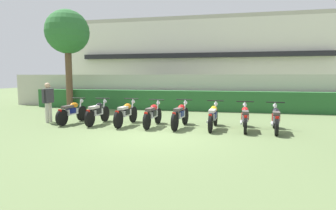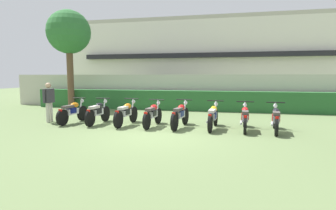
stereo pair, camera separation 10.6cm
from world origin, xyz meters
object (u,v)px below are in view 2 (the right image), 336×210
at_px(motorcycle_in_row_3, 153,114).
at_px(motorcycle_in_row_5, 213,116).
at_px(parked_car, 159,89).
at_px(motorcycle_in_row_2, 126,113).
at_px(motorcycle_in_row_1, 98,112).
at_px(motorcycle_in_row_4, 180,115).
at_px(tree_near_inspector, 69,33).
at_px(motorcycle_in_row_0, 73,112).
at_px(motorcycle_in_row_6, 245,117).
at_px(inspector_person, 49,99).
at_px(motorcycle_in_row_7, 276,119).

distance_m(motorcycle_in_row_3, motorcycle_in_row_5, 2.17).
relative_size(parked_car, motorcycle_in_row_2, 2.38).
distance_m(motorcycle_in_row_2, motorcycle_in_row_3, 1.04).
relative_size(motorcycle_in_row_1, motorcycle_in_row_4, 0.94).
bearing_deg(tree_near_inspector, motorcycle_in_row_0, -57.28).
relative_size(motorcycle_in_row_3, motorcycle_in_row_5, 0.95).
xyz_separation_m(motorcycle_in_row_2, motorcycle_in_row_5, (3.21, -0.03, -0.01)).
bearing_deg(motorcycle_in_row_4, motorcycle_in_row_3, 97.70).
bearing_deg(motorcycle_in_row_6, inspector_person, 92.58).
bearing_deg(motorcycle_in_row_0, motorcycle_in_row_4, -85.07).
distance_m(motorcycle_in_row_4, motorcycle_in_row_5, 1.16).
xyz_separation_m(tree_near_inspector, motorcycle_in_row_3, (5.99, -4.28, -3.72)).
relative_size(motorcycle_in_row_2, motorcycle_in_row_4, 1.01).
bearing_deg(inspector_person, tree_near_inspector, 111.88).
xyz_separation_m(motorcycle_in_row_3, inspector_person, (-4.27, 0.00, 0.47)).
distance_m(parked_car, motorcycle_in_row_1, 8.92).
relative_size(tree_near_inspector, motorcycle_in_row_7, 2.91).
bearing_deg(parked_car, motorcycle_in_row_2, -89.09).
bearing_deg(inspector_person, motorcycle_in_row_7, -0.44).
height_order(motorcycle_in_row_5, inspector_person, inspector_person).
bearing_deg(motorcycle_in_row_5, motorcycle_in_row_4, 95.25).
xyz_separation_m(parked_car, motorcycle_in_row_1, (-0.14, -8.90, -0.48)).
bearing_deg(motorcycle_in_row_7, motorcycle_in_row_6, 91.07).
bearing_deg(motorcycle_in_row_5, motorcycle_in_row_2, 94.35).
relative_size(motorcycle_in_row_0, motorcycle_in_row_6, 0.97).
distance_m(tree_near_inspector, motorcycle_in_row_2, 7.49).
distance_m(motorcycle_in_row_0, inspector_person, 1.13).
bearing_deg(motorcycle_in_row_2, motorcycle_in_row_3, -89.28).
bearing_deg(motorcycle_in_row_1, motorcycle_in_row_4, -89.04).
height_order(parked_car, motorcycle_in_row_2, parked_car).
bearing_deg(parked_car, motorcycle_in_row_4, -76.63).
distance_m(parked_car, motorcycle_in_row_0, 9.03).
bearing_deg(motorcycle_in_row_3, motorcycle_in_row_4, -85.06).
bearing_deg(motorcycle_in_row_7, inspector_person, 96.01).
bearing_deg(motorcycle_in_row_2, motorcycle_in_row_0, 94.61).
bearing_deg(motorcycle_in_row_4, motorcycle_in_row_7, -84.45).
height_order(motorcycle_in_row_0, motorcycle_in_row_6, motorcycle_in_row_0).
height_order(motorcycle_in_row_2, motorcycle_in_row_3, motorcycle_in_row_2).
relative_size(parked_car, inspector_person, 2.97).
relative_size(motorcycle_in_row_3, motorcycle_in_row_6, 0.96).
relative_size(motorcycle_in_row_0, motorcycle_in_row_7, 0.99).
xyz_separation_m(motorcycle_in_row_2, motorcycle_in_row_6, (4.28, -0.02, -0.02)).
height_order(motorcycle_in_row_5, motorcycle_in_row_6, motorcycle_in_row_5).
height_order(tree_near_inspector, motorcycle_in_row_3, tree_near_inspector).
bearing_deg(motorcycle_in_row_1, motorcycle_in_row_7, -89.48).
height_order(motorcycle_in_row_1, inspector_person, inspector_person).
bearing_deg(motorcycle_in_row_3, motorcycle_in_row_6, -85.34).
distance_m(motorcycle_in_row_1, inspector_person, 2.13).
height_order(motorcycle_in_row_0, motorcycle_in_row_7, motorcycle_in_row_0).
bearing_deg(inspector_person, parked_car, 76.06).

